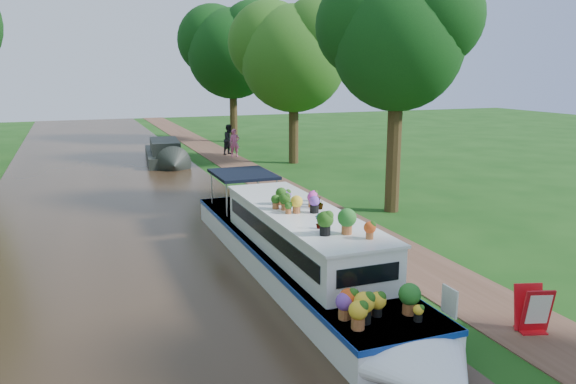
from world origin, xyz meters
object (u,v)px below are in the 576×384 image
at_px(plant_boat, 301,249).
at_px(second_boat, 165,154).
at_px(sandwich_board, 533,311).
at_px(pedestrian_pink, 235,143).
at_px(pedestrian_dark, 229,139).

relative_size(plant_boat, second_boat, 1.91).
relative_size(sandwich_board, pedestrian_pink, 0.56).
height_order(plant_boat, pedestrian_dark, plant_boat).
bearing_deg(plant_boat, second_boat, 90.75).
bearing_deg(second_boat, pedestrian_pink, 13.47).
xyz_separation_m(plant_boat, second_boat, (-0.26, 20.30, -0.31)).
height_order(plant_boat, pedestrian_pink, plant_boat).
bearing_deg(pedestrian_dark, pedestrian_pink, -121.11).
bearing_deg(plant_boat, pedestrian_pink, 78.78).
bearing_deg(second_boat, plant_boat, -83.83).
xyz_separation_m(sandwich_board, pedestrian_pink, (0.81, 25.38, 0.43)).
distance_m(sandwich_board, pedestrian_dark, 26.45).
distance_m(plant_boat, pedestrian_pink, 21.33).
bearing_deg(second_boat, pedestrian_dark, 26.35).
xyz_separation_m(sandwich_board, pedestrian_dark, (0.77, 26.43, 0.52)).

